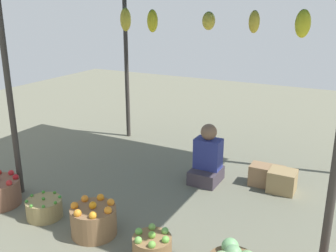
% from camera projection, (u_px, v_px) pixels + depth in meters
% --- Properties ---
extents(ground_plane, '(14.00, 14.00, 0.00)m').
position_uv_depth(ground_plane, '(190.00, 182.00, 5.03)').
color(ground_plane, '#6B6B57').
extents(market_stall_structure, '(3.80, 2.72, 2.44)m').
position_uv_depth(market_stall_structure, '(194.00, 0.00, 4.36)').
color(market_stall_structure, '#38332D').
rests_on(market_stall_structure, ground).
extents(vendor_person, '(0.36, 0.44, 0.78)m').
position_uv_depth(vendor_person, '(207.00, 160.00, 4.99)').
color(vendor_person, '#403841').
rests_on(vendor_person, ground).
extents(basket_green_chilies, '(0.39, 0.39, 0.24)m').
position_uv_depth(basket_green_chilies, '(44.00, 208.00, 4.19)').
color(basket_green_chilies, '#968251').
rests_on(basket_green_chilies, ground).
extents(basket_oranges, '(0.46, 0.46, 0.36)m').
position_uv_depth(basket_oranges, '(94.00, 220.00, 3.86)').
color(basket_oranges, olive).
rests_on(basket_oranges, ground).
extents(basket_green_apples, '(0.36, 0.36, 0.28)m').
position_uv_depth(basket_green_apples, '(152.00, 247.00, 3.49)').
color(basket_green_apples, olive).
rests_on(basket_green_apples, ground).
extents(wooden_crate_near_vendor, '(0.42, 0.24, 0.27)m').
position_uv_depth(wooden_crate_near_vendor, '(267.00, 176.00, 4.91)').
color(wooden_crate_near_vendor, '#8F6C4A').
rests_on(wooden_crate_near_vendor, ground).
extents(wooden_crate_stacked_rear, '(0.33, 0.29, 0.28)m').
position_uv_depth(wooden_crate_stacked_rear, '(282.00, 181.00, 4.76)').
color(wooden_crate_stacked_rear, '#997E52').
rests_on(wooden_crate_stacked_rear, ground).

